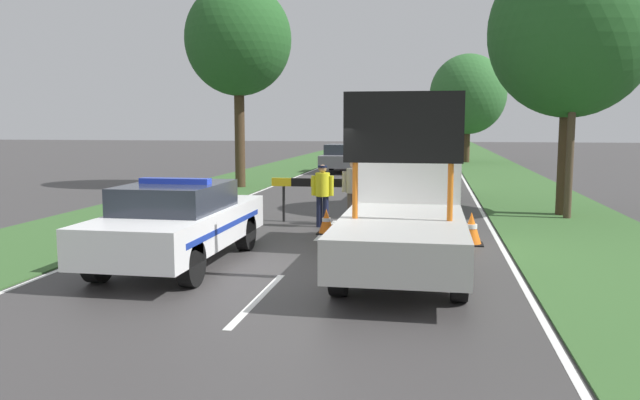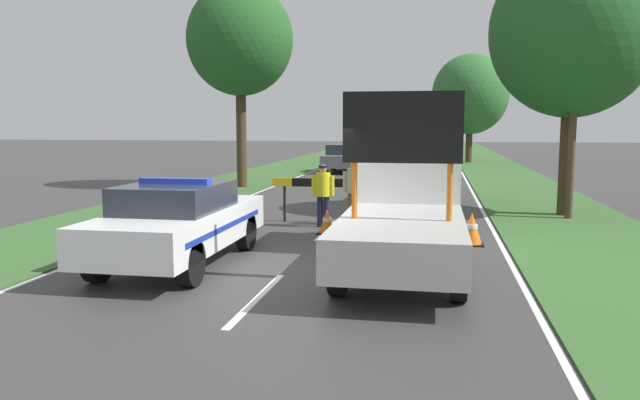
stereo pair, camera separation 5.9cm
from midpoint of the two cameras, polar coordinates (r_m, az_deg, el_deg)
ground_plane at (r=10.99m, az=-3.36°, el=-6.55°), size 160.00×160.00×0.00m
lane_markings at (r=28.72m, az=5.11°, el=1.84°), size 8.04×67.85×0.01m
grass_verge_left at (r=31.65m, az=-5.39°, el=2.33°), size 3.77×120.00×0.03m
grass_verge_right at (r=30.69m, az=16.58°, el=1.93°), size 3.77×120.00×0.03m
police_car at (r=11.67m, az=-12.90°, el=-1.95°), size 1.85×4.85×1.60m
work_truck at (r=11.87m, az=7.78°, el=0.02°), size 2.00×6.21×3.07m
road_barrier at (r=16.16m, az=0.90°, el=1.28°), size 3.15×0.08×1.16m
police_officer at (r=15.49m, az=0.12°, el=0.91°), size 0.56×0.36×1.57m
pedestrian_civilian at (r=15.76m, az=3.01°, el=1.19°), size 0.60×0.38×1.67m
traffic_cone_near_police at (r=14.62m, az=0.47°, el=-1.98°), size 0.42×0.42×0.59m
traffic_cone_centre_front at (r=13.69m, az=13.55°, el=-2.56°), size 0.51×0.51×0.70m
traffic_cone_near_truck at (r=14.96m, az=7.11°, el=-1.63°), size 0.50×0.50×0.69m
queued_car_sedan_black at (r=21.54m, az=8.46°, el=2.24°), size 1.92×4.17×1.52m
queued_car_van_white at (r=26.77m, az=9.46°, el=3.14°), size 1.88×4.20×1.54m
queued_car_suv_grey at (r=33.35m, az=1.97°, el=3.89°), size 1.82×4.47×1.48m
queued_car_wagon_maroon at (r=39.19m, az=3.47°, el=4.34°), size 1.77×4.56×1.43m
roadside_tree_near_left at (r=18.84m, az=21.92°, el=14.07°), size 4.46×4.46×7.42m
roadside_tree_near_right at (r=42.51m, az=13.34°, el=9.38°), size 4.97×4.97×7.10m
roadside_tree_mid_left at (r=25.54m, az=-7.55°, el=14.28°), size 4.19×4.19×8.07m
utility_pole at (r=18.02m, az=22.00°, el=8.42°), size 1.20×0.20×6.13m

